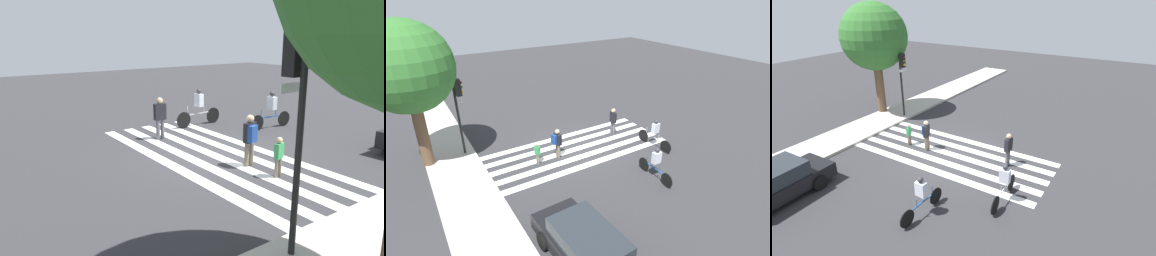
# 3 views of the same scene
# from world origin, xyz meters

# --- Properties ---
(ground_plane) EXTENTS (60.00, 60.00, 0.00)m
(ground_plane) POSITION_xyz_m (0.00, 0.00, 0.00)
(ground_plane) COLOR #2D2D30
(sidewalk_curb) EXTENTS (36.00, 2.50, 0.14)m
(sidewalk_curb) POSITION_xyz_m (0.00, 6.25, 0.07)
(sidewalk_curb) COLOR #ADA89E
(sidewalk_curb) RESTS_ON ground_plane
(crosswalk_stripes) EXTENTS (3.83, 10.00, 0.01)m
(crosswalk_stripes) POSITION_xyz_m (0.00, 0.00, 0.00)
(crosswalk_stripes) COLOR white
(crosswalk_stripes) RESTS_ON ground_plane
(traffic_light) EXTENTS (0.60, 0.50, 4.36)m
(traffic_light) POSITION_xyz_m (2.60, 5.37, 3.06)
(traffic_light) COLOR black
(traffic_light) RESTS_ON ground_plane
(street_tree) EXTENTS (4.14, 4.14, 7.11)m
(street_tree) POSITION_xyz_m (2.43, 7.29, 4.99)
(street_tree) COLOR brown
(street_tree) RESTS_ON ground_plane
(pedestrian_adult_yellow_jacket) EXTENTS (0.49, 0.45, 1.63)m
(pedestrian_adult_yellow_jacket) POSITION_xyz_m (-0.23, 1.40, 0.95)
(pedestrian_adult_yellow_jacket) COLOR #6B6051
(pedestrian_adult_yellow_jacket) RESTS_ON ground_plane
(pedestrian_adult_blue_shirt) EXTENTS (0.36, 0.23, 1.19)m
(pedestrian_adult_blue_shirt) POSITION_xyz_m (-0.27, 2.54, 0.67)
(pedestrian_adult_blue_shirt) COLOR #6B6051
(pedestrian_adult_blue_shirt) RESTS_ON ground_plane
(pedestrian_child_with_backpack) EXTENTS (0.47, 0.25, 1.65)m
(pedestrian_child_with_backpack) POSITION_xyz_m (0.49, -2.84, 0.93)
(pedestrian_child_with_backpack) COLOR #4C4C51
(pedestrian_child_with_backpack) RESTS_ON ground_plane
(cyclist_near_curb) EXTENTS (2.38, 0.41, 1.65)m
(cyclist_near_curb) POSITION_xyz_m (-2.06, -3.81, 0.87)
(cyclist_near_curb) COLOR black
(cyclist_near_curb) RESTS_ON ground_plane
(cyclist_mid_street) EXTENTS (2.23, 0.41, 1.62)m
(cyclist_mid_street) POSITION_xyz_m (-4.33, -1.60, 0.87)
(cyclist_mid_street) COLOR black
(cyclist_mid_street) RESTS_ON ground_plane
(car_parked_far_curb) EXTENTS (4.73, 2.04, 1.44)m
(car_parked_far_curb) POSITION_xyz_m (-6.79, 3.80, 0.73)
(car_parked_far_curb) COLOR black
(car_parked_far_curb) RESTS_ON ground_plane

